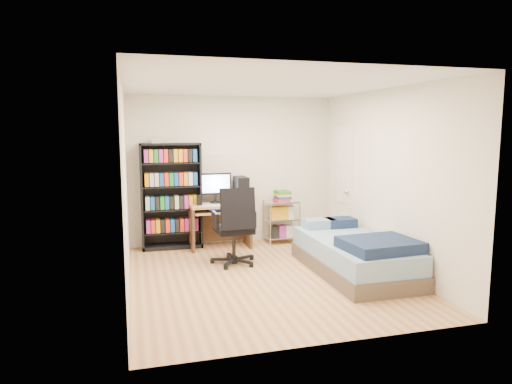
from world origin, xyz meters
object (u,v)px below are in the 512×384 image
object	(u,v)px
computer_desk	(225,207)
bed	(354,254)
media_shelf	(171,195)
office_chair	(235,240)

from	to	relation	value
computer_desk	bed	size ratio (longest dim) A/B	0.59
media_shelf	bed	bearing A→B (deg)	-41.29
computer_desk	bed	xyz separation A→B (m)	(1.41, -1.88, -0.40)
media_shelf	office_chair	world-z (taller)	media_shelf
media_shelf	office_chair	size ratio (longest dim) A/B	1.57
media_shelf	bed	world-z (taller)	media_shelf
computer_desk	office_chair	size ratio (longest dim) A/B	1.08
computer_desk	bed	distance (m)	2.38
office_chair	media_shelf	bearing A→B (deg)	121.64
bed	computer_desk	bearing A→B (deg)	126.92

